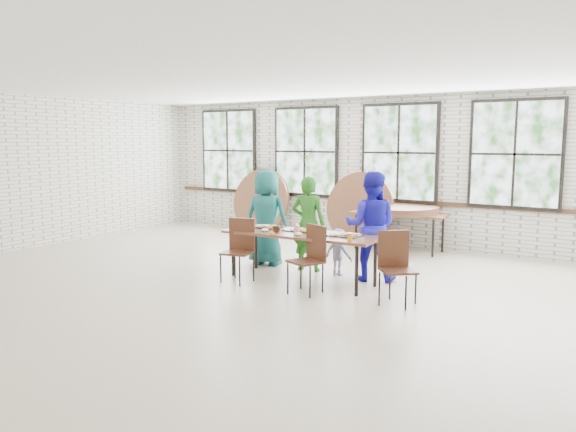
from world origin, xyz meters
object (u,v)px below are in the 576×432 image
object	(u,v)px
chair_near_right	(311,253)
dining_table	(301,236)
storage_table	(399,215)
chair_near_left	(240,244)

from	to	relation	value
chair_near_right	dining_table	bearing A→B (deg)	154.80
chair_near_right	storage_table	distance (m)	3.55
storage_table	chair_near_left	bearing A→B (deg)	-112.05
dining_table	storage_table	xyz separation A→B (m)	(0.30, 3.07, -0.00)
dining_table	chair_near_left	world-z (taller)	chair_near_left
chair_near_left	storage_table	size ratio (longest dim) A/B	0.51
chair_near_left	chair_near_right	size ratio (longest dim) A/B	1.00
chair_near_left	chair_near_right	world-z (taller)	same
dining_table	storage_table	distance (m)	3.09
chair_near_left	storage_table	bearing A→B (deg)	58.48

